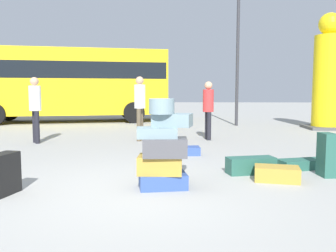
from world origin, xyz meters
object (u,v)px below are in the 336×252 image
object	(u,v)px
suitcase_tower	(163,149)
suitcase_teal_foreground_far	(251,165)
suitcase_tan_behind_tower	(277,174)
yellow_dummy_statue	(328,78)
suitcase_teal_foreground_near	(327,155)
suitcase_teal_left_side	(301,164)
person_tourist_with_camera	(35,104)
lamp_post	(239,6)
person_passerby_in_red	(140,102)
suitcase_black_right_side	(3,174)
parked_bus	(68,81)
person_bearded_onlooker	(208,105)
suitcase_navy_white_trunk	(184,151)

from	to	relation	value
suitcase_tower	suitcase_teal_foreground_far	world-z (taller)	suitcase_tower
suitcase_tan_behind_tower	yellow_dummy_statue	world-z (taller)	yellow_dummy_statue
suitcase_teal_foreground_near	suitcase_teal_left_side	distance (m)	0.62
person_tourist_with_camera	yellow_dummy_statue	distance (m)	9.86
person_tourist_with_camera	lamp_post	distance (m)	8.57
suitcase_tan_behind_tower	person_passerby_in_red	xyz separation A→B (m)	(-2.64, 4.22, 0.94)
suitcase_teal_left_side	yellow_dummy_statue	distance (m)	7.64
suitcase_teal_foreground_far	suitcase_black_right_side	distance (m)	3.70
parked_bus	lamp_post	world-z (taller)	lamp_post
suitcase_teal_foreground_near	yellow_dummy_statue	bearing A→B (deg)	63.71
person_bearded_onlooker	suitcase_teal_left_side	bearing A→B (deg)	9.86
suitcase_navy_white_trunk	yellow_dummy_statue	world-z (taller)	yellow_dummy_statue
suitcase_teal_left_side	person_tourist_with_camera	bearing A→B (deg)	137.68
suitcase_tan_behind_tower	person_passerby_in_red	bearing A→B (deg)	132.46
suitcase_tan_behind_tower	suitcase_navy_white_trunk	bearing A→B (deg)	134.24
suitcase_tower	suitcase_black_right_side	distance (m)	2.12
suitcase_teal_foreground_near	lamp_post	bearing A→B (deg)	86.47
parked_bus	lamp_post	bearing A→B (deg)	-25.44
person_tourist_with_camera	yellow_dummy_statue	size ratio (longest dim) A/B	0.42
suitcase_teal_left_side	lamp_post	bearing A→B (deg)	72.91
suitcase_navy_white_trunk	lamp_post	bearing A→B (deg)	66.86
suitcase_tan_behind_tower	lamp_post	world-z (taller)	lamp_post
lamp_post	person_passerby_in_red	bearing A→B (deg)	-125.91
suitcase_navy_white_trunk	person_bearded_onlooker	distance (m)	2.64
suitcase_teal_foreground_near	person_bearded_onlooker	bearing A→B (deg)	105.98
suitcase_tan_behind_tower	parked_bus	distance (m)	12.19
yellow_dummy_statue	lamp_post	size ratio (longest dim) A/B	0.57
suitcase_teal_left_side	person_tourist_with_camera	xyz separation A→B (m)	(-5.92, 2.77, 0.94)
suitcase_tower	suitcase_tan_behind_tower	distance (m)	1.79
suitcase_tower	suitcase_navy_white_trunk	bearing A→B (deg)	83.93
suitcase_navy_white_trunk	yellow_dummy_statue	distance (m)	7.72
suitcase_navy_white_trunk	suitcase_teal_left_side	world-z (taller)	suitcase_navy_white_trunk
suitcase_teal_left_side	suitcase_teal_foreground_far	size ratio (longest dim) A/B	1.01
suitcase_tan_behind_tower	suitcase_teal_left_side	size ratio (longest dim) A/B	0.82
suitcase_black_right_side	lamp_post	size ratio (longest dim) A/B	0.08
suitcase_tower	parked_bus	size ratio (longest dim) A/B	0.14
suitcase_teal_foreground_near	person_bearded_onlooker	distance (m)	4.52
suitcase_tan_behind_tower	yellow_dummy_statue	xyz separation A→B (m)	(3.67, 7.65, 1.72)
suitcase_tan_behind_tower	suitcase_black_right_side	world-z (taller)	suitcase_black_right_side
suitcase_teal_foreground_far	yellow_dummy_statue	size ratio (longest dim) A/B	0.19
suitcase_tan_behind_tower	suitcase_black_right_side	size ratio (longest dim) A/B	1.19
suitcase_tower	yellow_dummy_statue	distance (m)	9.80
person_tourist_with_camera	suitcase_teal_foreground_far	bearing A→B (deg)	18.82
person_tourist_with_camera	person_passerby_in_red	distance (m)	2.72
person_bearded_onlooker	person_passerby_in_red	size ratio (longest dim) A/B	0.93
suitcase_teal_left_side	lamp_post	distance (m)	9.06
suitcase_tan_behind_tower	suitcase_teal_left_side	bearing A→B (deg)	64.01
suitcase_teal_foreground_near	person_passerby_in_red	distance (m)	5.27
suitcase_teal_foreground_near	person_passerby_in_red	world-z (taller)	person_passerby_in_red
suitcase_teal_left_side	person_tourist_with_camera	size ratio (longest dim) A/B	0.46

